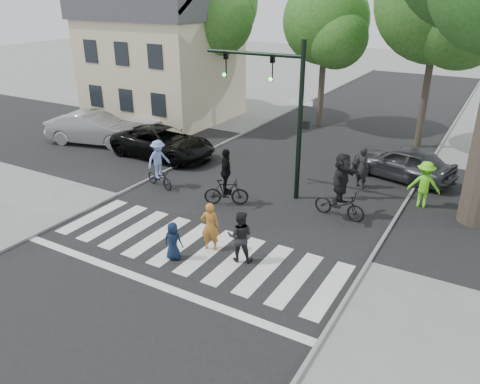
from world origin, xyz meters
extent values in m
plane|color=gray|center=(0.00, 0.00, 0.00)|extent=(120.00, 120.00, 0.00)
cube|color=black|center=(0.00, 5.00, 0.01)|extent=(10.00, 70.00, 0.01)
cube|color=black|center=(0.00, 8.00, 0.01)|extent=(70.00, 10.00, 0.01)
cube|color=gray|center=(-5.05, 5.00, 0.05)|extent=(0.10, 70.00, 0.10)
cube|color=gray|center=(5.05, 5.00, 0.05)|extent=(0.10, 70.00, 0.10)
cube|color=silver|center=(-4.50, 1.00, 0.01)|extent=(0.55, 3.00, 0.01)
cube|color=silver|center=(-3.50, 1.00, 0.01)|extent=(0.55, 3.00, 0.01)
cube|color=silver|center=(-2.50, 1.00, 0.01)|extent=(0.55, 3.00, 0.01)
cube|color=silver|center=(-1.50, 1.00, 0.01)|extent=(0.55, 3.00, 0.01)
cube|color=silver|center=(-0.50, 1.00, 0.01)|extent=(0.55, 3.00, 0.01)
cube|color=silver|center=(0.50, 1.00, 0.01)|extent=(0.55, 3.00, 0.01)
cube|color=silver|center=(1.50, 1.00, 0.01)|extent=(0.55, 3.00, 0.01)
cube|color=silver|center=(2.50, 1.00, 0.01)|extent=(0.55, 3.00, 0.01)
cube|color=silver|center=(3.50, 1.00, 0.01)|extent=(0.55, 3.00, 0.01)
cube|color=silver|center=(4.50, 1.00, 0.01)|extent=(0.55, 3.00, 0.01)
cube|color=silver|center=(0.00, -1.20, 0.01)|extent=(10.00, 0.30, 0.01)
cylinder|color=black|center=(1.20, 6.20, 3.00)|extent=(0.18, 0.18, 6.00)
cylinder|color=black|center=(-0.80, 6.20, 5.40)|extent=(4.00, 0.14, 0.14)
imported|color=black|center=(0.00, 6.20, 4.95)|extent=(0.16, 0.20, 1.00)
sphere|color=#19E533|center=(0.00, 6.08, 4.55)|extent=(0.14, 0.14, 0.14)
imported|color=black|center=(-2.00, 6.20, 4.95)|extent=(0.16, 0.20, 1.00)
sphere|color=#19E533|center=(-2.00, 6.08, 4.55)|extent=(0.14, 0.14, 0.14)
cube|color=black|center=(1.42, 6.20, 3.00)|extent=(0.28, 0.18, 0.30)
cube|color=#FF660C|center=(1.53, 6.20, 3.00)|extent=(0.02, 0.14, 0.20)
cube|color=white|center=(1.20, 6.20, 3.80)|extent=(0.90, 0.04, 0.18)
cylinder|color=brown|center=(-14.00, 16.20, 2.97)|extent=(0.36, 0.36, 5.95)
sphere|color=#1A6A1D|center=(-14.00, 16.20, 6.38)|extent=(5.20, 5.20, 5.20)
sphere|color=#1A6A1D|center=(-12.96, 15.42, 5.53)|extent=(3.64, 3.64, 3.64)
cylinder|color=brown|center=(-9.00, 15.70, 3.22)|extent=(0.36, 0.36, 6.44)
sphere|color=#1A6A1D|center=(-9.00, 15.70, 6.90)|extent=(5.80, 5.80, 5.80)
sphere|color=#1A6A1D|center=(-7.84, 14.83, 5.98)|extent=(4.06, 4.06, 4.06)
cylinder|color=brown|center=(-2.00, 16.80, 2.80)|extent=(0.36, 0.36, 5.60)
sphere|color=#1A6A1D|center=(-2.00, 16.80, 6.00)|extent=(4.80, 4.80, 4.80)
sphere|color=#1A6A1D|center=(-1.04, 16.08, 5.20)|extent=(3.36, 3.36, 3.36)
cylinder|color=brown|center=(4.00, 15.50, 3.36)|extent=(0.36, 0.36, 6.72)
sphere|color=#1A6A1D|center=(5.20, 14.60, 6.24)|extent=(4.20, 4.20, 4.20)
cube|color=beige|center=(-11.50, 14.00, 3.00)|extent=(8.00, 7.00, 6.00)
cube|color=#47474C|center=(-11.50, 14.00, 6.60)|extent=(8.40, 7.40, 1.20)
cube|color=black|center=(-13.90, 10.48, 1.70)|extent=(1.00, 0.06, 1.30)
cube|color=black|center=(-13.90, 10.48, 4.30)|extent=(1.00, 0.06, 1.30)
cube|color=black|center=(-11.50, 10.48, 1.70)|extent=(1.00, 0.06, 1.30)
cube|color=black|center=(-11.50, 10.48, 4.30)|extent=(1.00, 0.06, 1.30)
cube|color=black|center=(-9.10, 10.48, 1.70)|extent=(1.00, 0.06, 1.30)
cube|color=black|center=(-9.10, 10.48, 4.30)|extent=(1.00, 0.06, 1.30)
cube|color=gray|center=(-10.00, 10.20, 0.40)|extent=(2.00, 1.20, 0.80)
imported|color=#BB7328|center=(0.47, 1.21, 0.80)|extent=(0.69, 0.58, 1.60)
imported|color=#0F1C36|center=(-0.17, 0.16, 0.60)|extent=(0.66, 0.50, 1.21)
imported|color=black|center=(1.61, 1.10, 0.81)|extent=(0.96, 0.86, 1.62)
imported|color=black|center=(-4.17, 4.41, 0.42)|extent=(1.68, 0.95, 0.84)
imported|color=#7691CE|center=(-4.17, 4.41, 1.22)|extent=(0.84, 1.15, 1.60)
imported|color=black|center=(-0.87, 4.32, 0.51)|extent=(1.72, 1.20, 1.02)
imported|color=black|center=(-0.87, 4.32, 1.33)|extent=(0.85, 1.11, 1.75)
imported|color=black|center=(3.21, 5.42, 0.50)|extent=(1.96, 0.84, 1.00)
imported|color=black|center=(3.21, 5.42, 1.46)|extent=(0.73, 1.83, 1.92)
imported|color=black|center=(-6.46, 7.52, 0.73)|extent=(5.33, 2.54, 1.47)
imported|color=#9B9C9F|center=(-10.98, 7.41, 0.84)|extent=(5.38, 2.98, 1.68)
imported|color=#36363C|center=(4.30, 10.40, 0.74)|extent=(4.61, 2.70, 1.47)
imported|color=#72FF21|center=(5.61, 7.88, 0.90)|extent=(1.23, 0.81, 1.79)
imported|color=black|center=(3.06, 8.57, 0.87)|extent=(0.74, 0.62, 1.74)
camera|label=1|loc=(7.76, -9.48, 7.52)|focal=35.00mm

